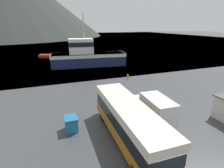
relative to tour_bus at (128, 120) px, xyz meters
The scene contains 7 objects.
water_surface 136.62m from the tour_bus, 89.86° to the left, with size 240.00×240.00×0.00m, color slate.
tour_bus is the anchor object (origin of this frame).
delivery_van 4.33m from the tour_bus, 27.54° to the left, with size 2.38×5.68×2.51m.
fishing_boat 28.28m from the tour_bus, 83.71° to the left, with size 16.99×6.64×11.41m.
storage_bin 5.26m from the tour_bus, 144.35° to the left, with size 1.14×1.41×1.31m.
small_boat 42.23m from the tour_bus, 95.06° to the left, with size 8.13×4.39×0.86m.
mooring_bollard 17.14m from the tour_bus, 64.51° to the left, with size 0.32×0.32×0.83m.
Camera 1 is at (-5.85, -5.92, 9.05)m, focal length 28.00 mm.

